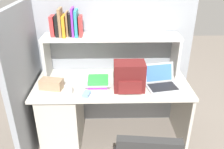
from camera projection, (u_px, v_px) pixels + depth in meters
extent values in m
plane|color=slate|center=(112.00, 137.00, 2.79)|extent=(8.00, 8.00, 0.00)
cube|color=beige|center=(112.00, 84.00, 2.48)|extent=(1.60, 0.70, 0.03)
cube|color=beige|center=(63.00, 113.00, 2.63)|extent=(0.40, 0.64, 0.70)
cube|color=beige|center=(181.00, 111.00, 2.66)|extent=(0.03, 0.64, 0.70)
cube|color=gray|center=(111.00, 64.00, 2.79)|extent=(1.84, 0.05, 1.55)
cube|color=gray|center=(28.00, 82.00, 2.39)|extent=(0.05, 1.06, 1.55)
cube|color=beige|center=(47.00, 57.00, 2.54)|extent=(0.03, 0.28, 0.42)
cube|color=beige|center=(175.00, 56.00, 2.57)|extent=(0.03, 0.28, 0.42)
cube|color=silver|center=(111.00, 37.00, 2.46)|extent=(1.44, 0.28, 0.03)
cube|color=red|center=(53.00, 26.00, 2.40)|extent=(0.04, 0.14, 0.21)
cube|color=black|center=(57.00, 25.00, 2.39)|extent=(0.04, 0.13, 0.22)
cube|color=olive|center=(61.00, 22.00, 2.38)|extent=(0.03, 0.17, 0.28)
cube|color=orange|center=(64.00, 26.00, 2.38)|extent=(0.03, 0.17, 0.21)
cube|color=olive|center=(68.00, 24.00, 2.39)|extent=(0.02, 0.14, 0.25)
cube|color=black|center=(71.00, 25.00, 2.40)|extent=(0.03, 0.13, 0.23)
cube|color=purple|center=(73.00, 22.00, 2.38)|extent=(0.02, 0.15, 0.29)
cube|color=teal|center=(77.00, 23.00, 2.38)|extent=(0.03, 0.18, 0.27)
cube|color=red|center=(81.00, 26.00, 2.39)|extent=(0.03, 0.14, 0.21)
cube|color=#B7BABF|center=(162.00, 87.00, 2.36)|extent=(0.35, 0.27, 0.02)
cube|color=black|center=(163.00, 87.00, 2.35)|extent=(0.30, 0.22, 0.00)
cube|color=#B7BABF|center=(159.00, 73.00, 2.41)|extent=(0.32, 0.12, 0.20)
cube|color=#3F72CC|center=(159.00, 73.00, 2.41)|extent=(0.28, 0.10, 0.16)
cube|color=#591919|center=(129.00, 76.00, 2.29)|extent=(0.30, 0.20, 0.29)
cube|color=maroon|center=(130.00, 87.00, 2.22)|extent=(0.22, 0.04, 0.13)
cube|color=#7299C6|center=(87.00, 94.00, 2.23)|extent=(0.08, 0.12, 0.03)
cylinder|color=white|center=(68.00, 90.00, 2.23)|extent=(0.08, 0.08, 0.10)
cube|color=#9E7F60|center=(52.00, 84.00, 2.34)|extent=(0.24, 0.16, 0.10)
cube|color=purple|center=(98.00, 85.00, 2.40)|extent=(0.19, 0.16, 0.03)
cube|color=white|center=(97.00, 82.00, 2.39)|extent=(0.25, 0.17, 0.02)
cube|color=green|center=(98.00, 80.00, 2.38)|extent=(0.20, 0.20, 0.03)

